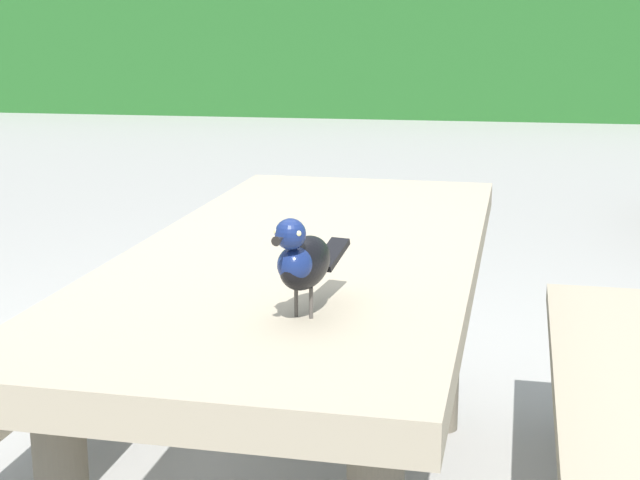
# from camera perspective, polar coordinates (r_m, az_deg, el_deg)

# --- Properties ---
(hedge_wall) EXTENTS (28.00, 1.39, 1.88)m
(hedge_wall) POSITION_cam_1_polar(r_m,az_deg,el_deg) (12.20, 6.95, 11.93)
(hedge_wall) COLOR #235B23
(hedge_wall) RESTS_ON ground
(picnic_table_foreground) EXTENTS (1.75, 1.83, 0.74)m
(picnic_table_foreground) POSITION_cam_1_polar(r_m,az_deg,el_deg) (2.18, -0.70, -4.98)
(picnic_table_foreground) COLOR gray
(picnic_table_foreground) RESTS_ON ground
(bird_grackle) EXTENTS (0.11, 0.28, 0.18)m
(bird_grackle) POSITION_cam_1_polar(r_m,az_deg,el_deg) (1.59, -1.06, -1.22)
(bird_grackle) COLOR black
(bird_grackle) RESTS_ON picnic_table_foreground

